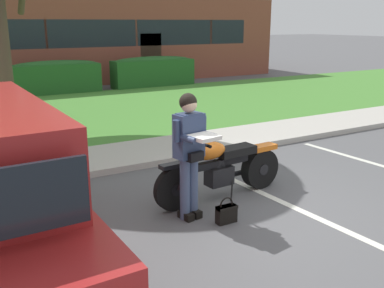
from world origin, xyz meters
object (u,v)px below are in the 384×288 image
at_px(rider_person, 190,147).
at_px(handbag, 226,213).
at_px(hedge_right, 153,71).
at_px(brick_building, 23,34).
at_px(hedge_center_right, 57,77).
at_px(motorcycle, 225,167).

height_order(rider_person, handbag, rider_person).
bearing_deg(handbag, hedge_right, 69.35).
relative_size(rider_person, hedge_right, 0.50).
relative_size(hedge_right, brick_building, 0.15).
distance_m(rider_person, hedge_center_right, 11.74).
height_order(motorcycle, rider_person, rider_person).
xyz_separation_m(handbag, hedge_center_right, (0.68, 12.07, 0.51)).
xyz_separation_m(hedge_right, brick_building, (-3.80, 6.77, 1.38)).
height_order(motorcycle, hedge_center_right, hedge_center_right).
relative_size(motorcycle, brick_building, 0.10).
bearing_deg(rider_person, handbag, -47.63).
bearing_deg(brick_building, hedge_right, -60.67).
relative_size(handbag, hedge_center_right, 0.12).
height_order(hedge_right, brick_building, brick_building).
height_order(motorcycle, brick_building, brick_building).
relative_size(handbag, hedge_right, 0.11).
relative_size(motorcycle, rider_person, 1.32).
distance_m(motorcycle, handbag, 0.97).
height_order(hedge_center_right, brick_building, brick_building).
distance_m(rider_person, handbag, 1.00).
bearing_deg(rider_person, motorcycle, 25.76).
relative_size(motorcycle, handbag, 6.23).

